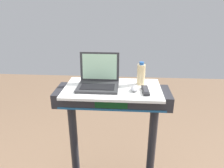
{
  "coord_description": "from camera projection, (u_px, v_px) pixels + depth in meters",
  "views": [
    {
      "loc": [
        0.1,
        -0.8,
        1.73
      ],
      "look_at": [
        0.0,
        0.65,
        1.15
      ],
      "focal_mm": 33.57,
      "sensor_mm": 36.0,
      "label": 1
    }
  ],
  "objects": [
    {
      "name": "water_bottle",
      "position": [
        141.0,
        74.0,
        1.66
      ],
      "size": [
        0.06,
        0.06,
        0.18
      ],
      "color": "beige",
      "rests_on": "desk_board"
    },
    {
      "name": "laptop",
      "position": [
        98.0,
        80.0,
        1.64
      ],
      "size": [
        0.31,
        0.26,
        0.25
      ],
      "rotation": [
        0.0,
        0.0,
        0.04
      ],
      "color": "#2D2D30",
      "rests_on": "desk_board"
    },
    {
      "name": "tv_remote",
      "position": [
        145.0,
        90.0,
        1.55
      ],
      "size": [
        0.05,
        0.16,
        0.02
      ],
      "color": "#232326",
      "rests_on": "desk_board"
    },
    {
      "name": "desk_board",
      "position": [
        112.0,
        89.0,
        1.63
      ],
      "size": [
        0.75,
        0.43,
        0.02
      ],
      "primitive_type": "cube",
      "color": "white",
      "rests_on": "treadmill_base"
    },
    {
      "name": "computer_mouse",
      "position": [
        135.0,
        88.0,
        1.57
      ],
      "size": [
        0.08,
        0.11,
        0.03
      ],
      "primitive_type": "ellipsoid",
      "rotation": [
        0.0,
        0.0,
        -0.21
      ],
      "color": "#B2B2B7",
      "rests_on": "desk_board"
    }
  ]
}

